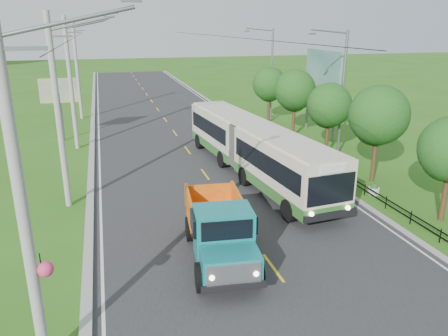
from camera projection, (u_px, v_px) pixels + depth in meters
name	position (u px, v px, depth m)	size (l,w,h in m)	color
ground	(273.00, 268.00, 17.58)	(240.00, 240.00, 0.00)	#305E16
road	(183.00, 144.00, 35.88)	(14.00, 120.00, 0.02)	#28282B
curb_left	(92.00, 150.00, 34.02)	(0.40, 120.00, 0.15)	#9E9E99
curb_right	(264.00, 138.00, 37.69)	(0.30, 120.00, 0.10)	#9E9E99
edge_line_left	(99.00, 150.00, 34.18)	(0.12, 120.00, 0.00)	silver
edge_line_right	(259.00, 138.00, 37.57)	(0.12, 120.00, 0.00)	silver
centre_dash	(273.00, 268.00, 17.57)	(0.12, 2.20, 0.00)	yellow
railing_right	(304.00, 153.00, 32.34)	(0.04, 40.00, 0.60)	black
pole_nearest	(24.00, 205.00, 11.19)	(3.51, 0.44, 10.00)	gray
pole_near	(59.00, 113.00, 22.12)	(3.51, 0.32, 10.00)	gray
pole_mid	(71.00, 83.00, 33.10)	(3.51, 0.32, 10.00)	gray
pole_far	(77.00, 69.00, 44.08)	(3.51, 0.32, 10.00)	gray
tree_third	(378.00, 118.00, 26.30)	(3.60, 3.62, 6.00)	#382314
tree_fourth	(329.00, 107.00, 31.92)	(3.24, 3.31, 5.40)	#382314
tree_fifth	(295.00, 92.00, 37.33)	(3.48, 3.52, 5.80)	#382314
tree_back	(269.00, 86.00, 42.88)	(3.30, 3.36, 5.50)	#382314
streetlight_mid	(341.00, 89.00, 31.58)	(3.02, 0.20, 9.07)	slate
streetlight_far	(270.00, 71.00, 44.39)	(3.02, 0.20, 9.07)	slate
planter_near	(374.00, 189.00, 25.18)	(0.64, 0.64, 0.67)	silver
planter_mid	(311.00, 152.00, 32.50)	(0.64, 0.64, 0.67)	silver
planter_far	(272.00, 129.00, 39.82)	(0.64, 0.64, 0.67)	silver
billboard_left	(59.00, 95.00, 35.91)	(3.00, 0.20, 5.20)	slate
billboard_right	(323.00, 74.00, 37.35)	(0.24, 6.00, 7.30)	slate
bus	(253.00, 145.00, 27.87)	(4.42, 17.58, 3.36)	#2E6327
dump_truck	(220.00, 226.00, 17.82)	(3.00, 6.47, 2.63)	#157A7E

